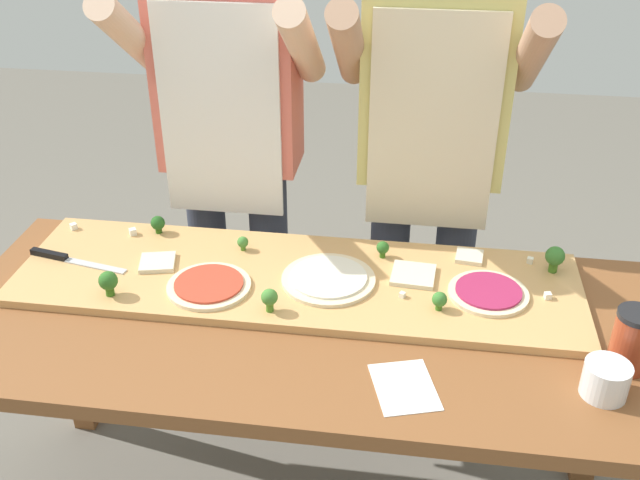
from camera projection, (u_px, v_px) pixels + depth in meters
name	position (u px, v px, depth m)	size (l,w,h in m)	color
prep_table	(308.00, 349.00, 1.83)	(1.75, 0.74, 0.76)	brown
cutting_board	(296.00, 279.00, 1.90)	(1.45, 0.42, 0.02)	tan
chefs_knife	(64.00, 258.00, 1.95)	(0.29, 0.08, 0.02)	#B7BABF
pizza_whole_white_garlic	(328.00, 279.00, 1.87)	(0.24, 0.24, 0.02)	beige
pizza_whole_tomato_red	(209.00, 285.00, 1.84)	(0.21, 0.21, 0.02)	beige
pizza_whole_beet_magenta	(488.00, 292.00, 1.81)	(0.20, 0.20, 0.02)	beige
pizza_slice_center	(469.00, 257.00, 1.96)	(0.07, 0.07, 0.01)	beige
pizza_slice_near_left	(157.00, 262.00, 1.93)	(0.09, 0.09, 0.01)	beige
pizza_slice_far_right	(413.00, 275.00, 1.88)	(0.11, 0.11, 0.01)	beige
broccoli_floret_center_left	(243.00, 242.00, 1.99)	(0.03, 0.03, 0.04)	#487A23
broccoli_floret_front_right	(383.00, 248.00, 1.95)	(0.03, 0.03, 0.05)	#366618
broccoli_floret_center_right	(440.00, 300.00, 1.75)	(0.04, 0.04, 0.05)	#3F7220
broccoli_floret_front_mid	(108.00, 282.00, 1.80)	(0.05, 0.05, 0.07)	#366618
broccoli_floret_back_left	(555.00, 257.00, 1.89)	(0.05, 0.05, 0.07)	#3F7220
broccoli_floret_back_right	(269.00, 298.00, 1.74)	(0.04, 0.04, 0.06)	#487A23
broccoli_floret_front_left	(158.00, 223.00, 2.07)	(0.04, 0.04, 0.05)	#2C5915
cheese_crumble_a	(74.00, 226.00, 2.10)	(0.02, 0.02, 0.02)	white
cheese_crumble_b	(548.00, 296.00, 1.80)	(0.02, 0.02, 0.02)	white
cheese_crumble_c	(402.00, 295.00, 1.80)	(0.01, 0.01, 0.01)	silver
cheese_crumble_d	(530.00, 260.00, 1.94)	(0.02, 0.02, 0.02)	silver
cheese_crumble_e	(133.00, 232.00, 2.07)	(0.02, 0.02, 0.02)	white
flour_cup	(605.00, 381.00, 1.52)	(0.10, 0.10, 0.08)	white
sauce_jar	(632.00, 340.00, 1.58)	(0.09, 0.09, 0.15)	#99381E
recipe_note	(404.00, 387.00, 1.56)	(0.13, 0.16, 0.00)	white
cook_left	(231.00, 133.00, 2.16)	(0.54, 0.39, 1.67)	#333847
cook_right	(431.00, 144.00, 2.09)	(0.54, 0.39, 1.67)	#333847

